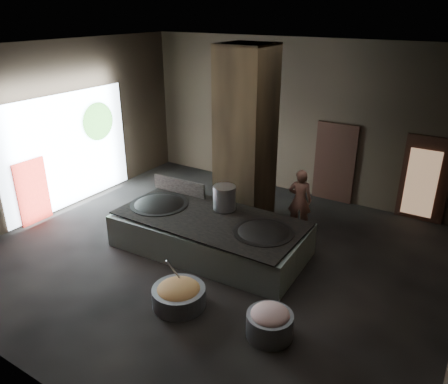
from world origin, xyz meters
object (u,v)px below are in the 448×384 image
Objects in this scene: stock_pot at (224,198)px; cook at (300,200)px; hearth_platform at (210,235)px; wok_left at (159,207)px; meat_basin at (270,325)px; wok_right at (263,235)px; veg_basin at (179,297)px.

cook is (1.27, 1.51, -0.33)m from stock_pot.
wok_left reaches higher than hearth_platform.
wok_left is 1.71× the size of meat_basin.
meat_basin is at bearing -58.99° from wok_right.
wok_right is 2.01m from cook.
wok_left is at bearing 136.82° from veg_basin.
cook reaches higher than wok_right.
hearth_platform is 1.50m from wok_left.
wok_right is at bearing -21.04° from stock_pot.
stock_pot is 2.00m from cook.
veg_basin is at bearing -43.18° from wok_left.
stock_pot is 3.56m from meat_basin.
wok_right is 2.25× the size of stock_pot.
wok_left is at bearing 23.04° from cook.
meat_basin is at bearing 92.45° from cook.
wok_right is 1.27× the size of veg_basin.
wok_left is 2.80m from wok_right.
veg_basin is (0.66, -2.03, -0.19)m from hearth_platform.
veg_basin is (0.61, -2.58, -0.94)m from stock_pot.
meat_basin is at bearing -24.66° from wok_left.
veg_basin is at bearing -108.22° from wok_right.
hearth_platform is at bearing 108.09° from veg_basin.
cook is 1.58× the size of veg_basin.
cook is at bearing 80.84° from veg_basin.
meat_basin reaches higher than veg_basin.
stock_pot is at bearing 35.63° from cook.
hearth_platform is 2.15m from veg_basin.
wok_right reaches higher than meat_basin.
wok_right is (2.80, 0.10, 0.00)m from wok_left.
meat_basin is (1.15, -1.91, -0.53)m from wok_right.
wok_right is 1.44m from stock_pot.
stock_pot is at bearing 135.43° from meat_basin.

